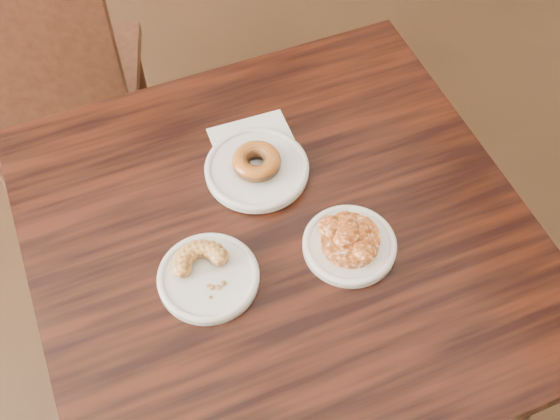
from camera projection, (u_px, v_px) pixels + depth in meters
name	position (u px, v px, depth m)	size (l,w,h in m)	color
floor	(159.00, 330.00, 1.86)	(5.00, 5.00, 0.00)	black
cafe_table	(281.00, 332.00, 1.45)	(0.80, 0.80, 0.75)	black
chair_far	(61.00, 82.00, 1.75)	(0.42, 0.42, 0.90)	black
napkin	(256.00, 148.00, 1.24)	(0.14, 0.14, 0.00)	silver
plate_donut	(257.00, 169.00, 1.20)	(0.18, 0.18, 0.01)	silver
plate_cruller	(208.00, 278.00, 1.09)	(0.16, 0.16, 0.01)	silver
plate_fritter	(349.00, 245.00, 1.12)	(0.15, 0.15, 0.01)	white
glazed_donut	(256.00, 162.00, 1.19)	(0.08, 0.08, 0.03)	#955415
apple_fritter	(350.00, 238.00, 1.10)	(0.13, 0.13, 0.03)	#4C2008
cruller_fragment	(207.00, 271.00, 1.07)	(0.10, 0.10, 0.03)	#5B3312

